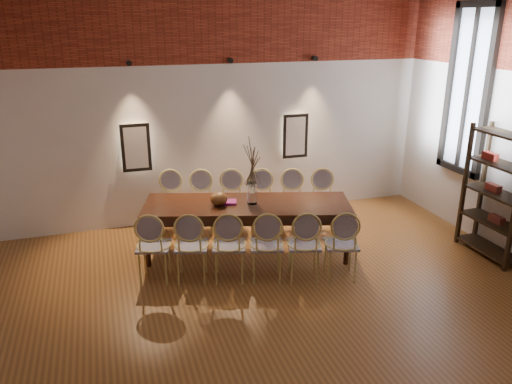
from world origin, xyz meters
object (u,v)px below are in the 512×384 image
object	(u,v)px
chair_near_d	(267,245)
chair_far_f	(323,203)
chair_near_c	(229,245)
chair_far_b	(201,204)
bowl	(219,199)
chair_far_a	(170,204)
dining_table	(247,228)
chair_near_b	(192,245)
chair_far_e	(293,203)
chair_far_d	(262,203)
shelving_rack	(498,194)
chair_far_c	(232,204)
chair_near_f	(341,244)
vase	(252,193)
chair_near_e	(304,244)
book	(227,202)
chair_near_a	(154,246)

from	to	relation	value
chair_near_d	chair_far_f	world-z (taller)	same
chair_near_c	chair_near_d	bearing A→B (deg)	0.00
chair_far_b	bowl	size ratio (longest dim) A/B	3.92
chair_far_a	dining_table	bearing A→B (deg)	148.06
chair_near_b	chair_far_e	xyz separation A→B (m)	(1.77, 1.02, 0.00)
chair_far_d	chair_far_b	bearing A→B (deg)	-0.00
chair_far_e	bowl	size ratio (longest dim) A/B	3.92
shelving_rack	chair_far_a	bearing A→B (deg)	152.55
chair_far_c	chair_near_f	bearing A→B (deg)	133.90
chair_far_a	chair_far_b	distance (m)	0.47
chair_far_c	chair_far_d	size ratio (longest dim) A/B	1.00
chair_far_d	vase	size ratio (longest dim) A/B	3.13
chair_near_d	chair_near_e	xyz separation A→B (m)	(0.45, -0.13, 0.00)
chair_far_f	chair_near_b	bearing A→B (deg)	37.93
chair_far_a	vase	size ratio (longest dim) A/B	3.13
chair_near_b	chair_near_c	distance (m)	0.47
vase	book	size ratio (longest dim) A/B	1.15
chair_near_b	shelving_rack	world-z (taller)	shelving_rack
chair_near_e	chair_near_f	size ratio (longest dim) A/B	1.00
chair_near_d	chair_near_a	bearing A→B (deg)	180.00
chair_near_c	chair_near_e	world-z (taller)	same
chair_near_a	shelving_rack	size ratio (longest dim) A/B	0.52
chair_far_c	chair_far_e	world-z (taller)	same
chair_far_b	chair_far_d	distance (m)	0.94
chair_far_a	bowl	xyz separation A→B (m)	(0.54, -0.97, 0.37)
chair_far_b	vase	distance (m)	1.15
chair_near_a	dining_table	bearing A→B (deg)	31.94
chair_near_d	chair_near_f	xyz separation A→B (m)	(0.91, -0.26, 0.00)
chair_near_c	book	xyz separation A→B (m)	(0.17, 0.74, 0.30)
vase	chair_near_d	bearing A→B (deg)	-93.29
shelving_rack	book	bearing A→B (deg)	160.92
chair_near_c	chair_near_d	xyz separation A→B (m)	(0.45, -0.13, 0.00)
dining_table	chair_far_c	world-z (taller)	chair_far_c
chair_near_b	bowl	size ratio (longest dim) A/B	3.92
dining_table	vase	size ratio (longest dim) A/B	9.42
chair_near_b	chair_near_a	bearing A→B (deg)	180.00
dining_table	chair_far_a	distance (m)	1.39
bowl	shelving_rack	size ratio (longest dim) A/B	0.13
chair_far_a	chair_far_c	bearing A→B (deg)	180.00
chair_far_a	book	xyz separation A→B (m)	(0.66, -0.94, 0.30)
chair_far_a	chair_far_f	size ratio (longest dim) A/B	1.00
chair_far_c	chair_far_b	bearing A→B (deg)	-0.00
chair_near_d	chair_far_d	bearing A→B (deg)	90.00
chair_near_a	chair_far_e	size ratio (longest dim) A/B	1.00
dining_table	chair_near_a	world-z (taller)	chair_near_a
chair_far_d	chair_far_e	bearing A→B (deg)	-180.00
bowl	shelving_rack	world-z (taller)	shelving_rack
chair_far_f	chair_far_b	bearing A→B (deg)	-0.00
chair_near_e	chair_far_f	bearing A→B (deg)	72.21
chair_near_e	chair_far_e	world-z (taller)	same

